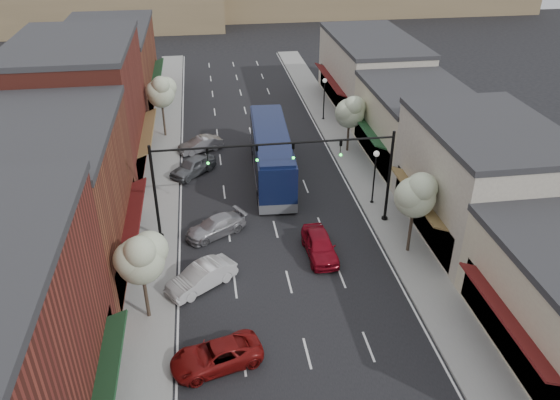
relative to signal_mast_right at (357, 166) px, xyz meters
name	(u,v)px	position (x,y,z in m)	size (l,w,h in m)	color
ground	(294,303)	(-5.62, -8.00, -4.62)	(160.00, 160.00, 0.00)	black
sidewalk_left	(161,170)	(-14.02, 10.50, -4.55)	(2.80, 73.00, 0.15)	gray
sidewalk_right	(352,158)	(2.78, 10.50, -4.55)	(2.80, 73.00, 0.15)	gray
curb_left	(178,169)	(-12.62, 10.50, -4.55)	(0.25, 73.00, 0.17)	gray
curb_right	(337,159)	(1.38, 10.50, -4.55)	(0.25, 73.00, 0.17)	gray
bldg_left_midnear	(46,201)	(-19.85, -2.00, 0.03)	(10.14, 14.10, 9.40)	brown
bldg_left_midfar	(82,108)	(-19.86, 12.00, 0.78)	(10.14, 14.10, 10.90)	maroon
bldg_left_far	(109,68)	(-19.84, 28.00, -0.46)	(10.14, 18.10, 8.40)	brown
bldg_right_midnear	(481,181)	(8.10, -2.00, -0.72)	(9.14, 12.10, 7.90)	beige
bldg_right_midfar	(415,124)	(8.08, 10.00, -1.46)	(9.14, 12.10, 6.40)	beige
bldg_right_far	(370,72)	(8.09, 24.00, -0.96)	(9.14, 16.10, 7.40)	beige
hill_near	(75,2)	(-30.62, 70.00, -0.62)	(50.00, 20.00, 8.00)	#7A6647
signal_mast_right	(357,166)	(0.00, 0.00, 0.00)	(8.22, 0.46, 7.00)	black
signal_mast_left	(190,177)	(-11.24, 0.00, 0.00)	(8.22, 0.46, 7.00)	black
tree_right_near	(416,194)	(2.73, -4.05, -0.17)	(2.85, 2.65, 5.95)	#47382B
tree_right_far	(350,111)	(2.73, 11.95, -0.63)	(2.85, 2.65, 5.43)	#47382B
tree_left_near	(141,257)	(-13.87, -8.05, -0.40)	(2.85, 2.65, 5.69)	#47382B
tree_left_far	(161,91)	(-13.87, 17.95, -0.02)	(2.85, 2.65, 6.13)	#47382B
lamp_post_near	(375,169)	(2.18, 2.50, -1.62)	(0.44, 0.44, 4.44)	black
lamp_post_far	(324,92)	(2.18, 20.00, -1.62)	(0.44, 0.44, 4.44)	black
coach_bus	(271,154)	(-4.82, 8.22, -2.55)	(3.53, 13.23, 4.00)	#0E1638
red_hatchback	(320,245)	(-3.19, -3.50, -3.85)	(1.83, 4.55, 1.55)	maroon
parked_car_a	(216,356)	(-10.31, -12.10, -3.98)	(2.14, 4.64, 1.29)	maroon
parked_car_b	(201,277)	(-10.91, -5.69, -3.89)	(1.56, 4.46, 1.47)	silver
parked_car_c	(216,226)	(-9.82, -0.01, -3.98)	(1.80, 4.43, 1.29)	#A1A0A6
parked_car_d	(193,166)	(-11.30, 9.52, -3.88)	(1.74, 4.33, 1.48)	#5A5E62
parked_car_e	(200,145)	(-10.60, 14.08, -3.96)	(1.41, 4.03, 1.33)	#9FA0A4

